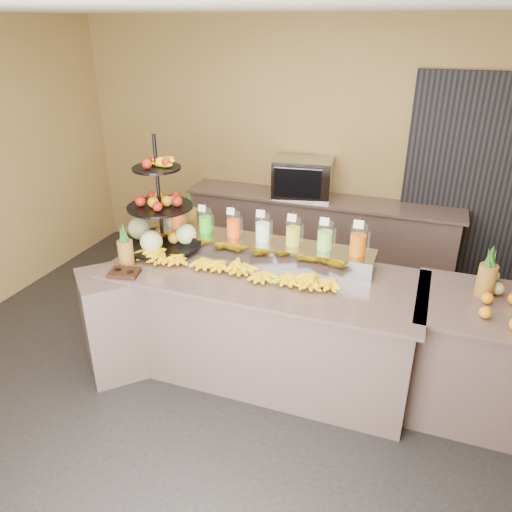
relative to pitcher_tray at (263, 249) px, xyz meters
The scene contains 20 objects.
ground 1.16m from the pitcher_tray, 80.06° to the right, with size 6.00×6.00×0.00m, color black.
room_envelope 0.94m from the pitcher_tray, 35.43° to the left, with size 6.04×5.02×2.82m.
buffet_counter 0.63m from the pitcher_tray, 92.44° to the right, with size 2.75×1.25×0.93m.
right_counter 1.89m from the pitcher_tray, ahead, with size 1.08×0.88×0.93m.
back_ledge 1.76m from the pitcher_tray, 86.52° to the left, with size 3.10×0.55×0.93m.
pitcher_tray is the anchor object (origin of this frame).
juice_pitcher_orange_a 0.80m from the pitcher_tray, behind, with size 0.13×0.14×0.32m.
juice_pitcher_green 0.55m from the pitcher_tray, behind, with size 0.11×0.12×0.27m.
juice_pitcher_orange_b 0.31m from the pitcher_tray, behind, with size 0.12×0.12×0.28m.
juice_pitcher_milk 0.18m from the pitcher_tray, 101.19° to the right, with size 0.12×0.13×0.30m.
juice_pitcher_lemon 0.31m from the pitcher_tray, ahead, with size 0.12×0.13×0.30m.
juice_pitcher_lime 0.55m from the pitcher_tray, ahead, with size 0.13×0.13×0.30m.
juice_pitcher_orange_c 0.80m from the pitcher_tray, ahead, with size 0.13×0.14×0.32m.
banana_heap 0.36m from the pitcher_tray, 111.64° to the right, with size 1.81×0.16×0.15m.
fruit_stand 0.85m from the pitcher_tray, behind, with size 0.87×0.87×0.99m.
condiment_caddy 1.13m from the pitcher_tray, 143.11° to the right, with size 0.23×0.17×0.03m, color black.
pineapple_left_a 1.12m from the pitcher_tray, 152.49° to the right, with size 0.12×0.12×0.37m.
pineapple_left_b 0.82m from the pitcher_tray, 164.02° to the left, with size 0.14×0.14×0.41m.
right_fruit_pile 1.87m from the pitcher_tray, ahead, with size 0.45×0.43×0.24m.
oven_warmer 1.68m from the pitcher_tray, 93.79° to the left, with size 0.64×0.45×0.43m, color gray.
Camera 1 is at (1.15, -2.99, 2.74)m, focal length 35.00 mm.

